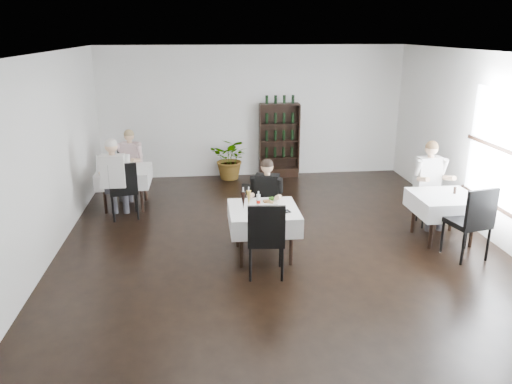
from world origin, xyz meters
TOP-DOWN VIEW (x-y plane):
  - room_shell at (0.00, 0.00)m, footprint 9.00×9.00m
  - window_right at (3.48, 0.00)m, footprint 0.06×2.30m
  - wine_shelf at (0.60, 4.31)m, footprint 0.90×0.28m
  - main_table at (-0.30, 0.00)m, footprint 1.03×1.03m
  - left_table at (-2.70, 2.50)m, footprint 0.98×0.98m
  - right_table at (2.70, 0.30)m, footprint 0.98×0.98m
  - potted_tree at (-0.54, 4.20)m, footprint 1.10×1.03m
  - main_chair_far at (-0.40, 0.60)m, footprint 0.56×0.56m
  - main_chair_near at (-0.35, -0.70)m, footprint 0.55×0.56m
  - left_chair_far at (-2.66, 3.10)m, footprint 0.58×0.58m
  - left_chair_near at (-2.63, 1.84)m, footprint 0.58×0.59m
  - right_chair_far at (2.82, 1.02)m, footprint 0.46×0.47m
  - right_chair_near at (2.77, -0.46)m, footprint 0.63×0.63m
  - diner_main at (-0.19, 0.55)m, footprint 0.58×0.62m
  - diner_left_far at (-2.67, 3.08)m, footprint 0.60×0.64m
  - diner_left_near at (-2.77, 1.85)m, footprint 0.57×0.57m
  - diner_right_far at (2.75, 0.96)m, footprint 0.58×0.59m
  - plate_far at (-0.18, 0.25)m, footprint 0.28×0.28m
  - plate_near at (-0.32, -0.16)m, footprint 0.30×0.30m
  - pilsner_dark at (-0.60, 0.01)m, footprint 0.08×0.08m
  - pilsner_lager at (-0.51, 0.14)m, footprint 0.07×0.07m
  - coke_bottle at (-0.37, 0.08)m, footprint 0.06×0.06m
  - napkin_cutlery at (-0.01, -0.17)m, footprint 0.20×0.18m
  - pepper_mill at (2.89, 0.37)m, footprint 0.05×0.05m

SIDE VIEW (x-z plane):
  - potted_tree at x=-0.54m, z-range 0.00..0.98m
  - right_chair_far at x=2.82m, z-range 0.06..0.97m
  - main_chair_far at x=-0.40m, z-range 0.07..1.00m
  - left_chair_far at x=-2.66m, z-range 0.07..1.10m
  - left_chair_near at x=-2.63m, z-range 0.08..1.16m
  - left_table at x=-2.70m, z-range 0.24..1.01m
  - right_table at x=2.70m, z-range 0.24..1.01m
  - main_table at x=-0.30m, z-range 0.24..1.01m
  - main_chair_near at x=-0.35m, z-range 0.08..1.19m
  - right_chair_near at x=2.77m, z-range 0.08..1.24m
  - napkin_cutlery at x=-0.01m, z-range 0.77..0.79m
  - plate_near at x=-0.32m, z-range 0.75..0.82m
  - plate_far at x=-0.18m, z-range 0.75..0.83m
  - diner_main at x=-0.19m, z-range 0.11..1.49m
  - diner_left_far at x=-2.67m, z-range 0.11..1.53m
  - pepper_mill at x=2.89m, z-range 0.77..0.88m
  - wine_shelf at x=0.60m, z-range -0.03..1.72m
  - coke_bottle at x=-0.37m, z-range 0.75..0.99m
  - diner_right_far at x=2.75m, z-range 0.12..1.63m
  - diner_left_near at x=-2.77m, z-range 0.12..1.65m
  - pilsner_lager at x=-0.51m, z-range 0.74..1.05m
  - pilsner_dark at x=-0.60m, z-range 0.74..1.08m
  - window_right at x=3.48m, z-range 0.57..2.42m
  - room_shell at x=0.00m, z-range -3.00..6.00m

